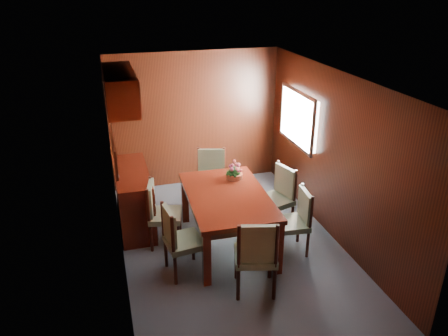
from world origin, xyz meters
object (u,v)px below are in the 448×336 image
object	(u,v)px
sideboard	(134,198)
chair_head	(256,253)
dining_table	(227,202)
chair_right_near	(297,218)
chair_left_near	(178,237)
flower_centerpiece	(234,170)

from	to	relation	value
sideboard	chair_head	distance (m)	2.38
dining_table	chair_right_near	distance (m)	0.97
dining_table	chair_right_near	xyz separation A→B (m)	(0.87, -0.39, -0.18)
chair_left_near	chair_right_near	size ratio (longest dim) A/B	1.04
sideboard	chair_right_near	world-z (taller)	chair_right_near
dining_table	flower_centerpiece	world-z (taller)	flower_centerpiece
chair_right_near	flower_centerpiece	distance (m)	1.14
dining_table	chair_head	distance (m)	1.10
flower_centerpiece	chair_left_near	bearing A→B (deg)	-137.73
sideboard	chair_left_near	xyz separation A→B (m)	(0.42, -1.39, 0.09)
chair_right_near	chair_head	xyz separation A→B (m)	(-0.84, -0.70, 0.06)
chair_left_near	chair_head	distance (m)	1.03
chair_right_near	chair_head	bearing A→B (deg)	135.46
sideboard	chair_left_near	world-z (taller)	chair_left_near
chair_left_near	flower_centerpiece	world-z (taller)	flower_centerpiece
dining_table	chair_head	xyz separation A→B (m)	(0.03, -1.09, -0.12)
chair_left_near	chair_head	world-z (taller)	chair_head
chair_left_near	chair_right_near	distance (m)	1.65
flower_centerpiece	chair_right_near	bearing A→B (deg)	-54.16
chair_head	flower_centerpiece	size ratio (longest dim) A/B	4.01
chair_right_near	flower_centerpiece	world-z (taller)	flower_centerpiece
dining_table	chair_left_near	xyz separation A→B (m)	(-0.78, -0.46, -0.15)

